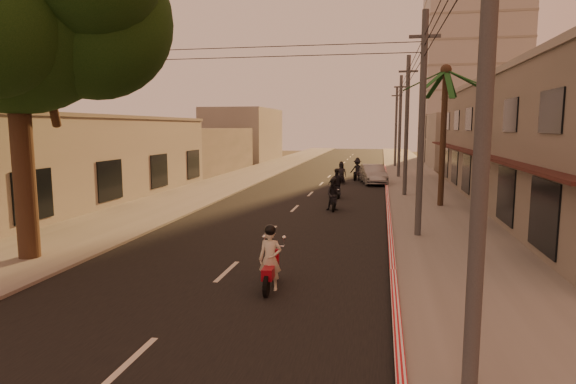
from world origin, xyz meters
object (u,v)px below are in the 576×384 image
scooter_mid_a (334,196)px  scooter_mid_b (337,184)px  scooter_far_b (357,170)px  parked_car (373,174)px  palm_tree (446,78)px  scooter_far_a (341,173)px  scooter_red (270,261)px  broadleaf_tree (25,1)px

scooter_mid_a → scooter_mid_b: 4.80m
scooter_far_b → parked_car: (1.37, -2.58, -0.12)m
scooter_far_b → palm_tree: bearing=-54.1°
palm_tree → parked_car: size_ratio=1.68×
scooter_far_a → scooter_far_b: (1.16, 2.59, 0.09)m
scooter_far_a → scooter_far_b: 2.84m
scooter_mid_b → parked_car: size_ratio=0.39×
scooter_red → broadleaf_tree: bearing=167.3°
scooter_mid_b → palm_tree: bearing=-38.0°
scooter_far_a → parked_car: scooter_far_a is taller
broadleaf_tree → scooter_far_a: (8.13, 24.65, -7.67)m
scooter_red → parked_car: 26.27m
scooter_far_a → scooter_far_b: size_ratio=0.93×
palm_tree → broadleaf_tree: bearing=-136.5°
broadleaf_tree → scooter_far_b: size_ratio=6.21×
scooter_mid_a → scooter_far_a: 12.94m
broadleaf_tree → parked_car: (10.66, 24.67, -7.71)m
scooter_red → scooter_mid_b: scooter_mid_b is taller
scooter_mid_b → scooter_far_b: scooter_far_b is taller
parked_car → scooter_far_a: bearing=169.6°
scooter_mid_a → scooter_far_b: scooter_far_b is taller
broadleaf_tree → parked_car: 27.95m
scooter_far_b → scooter_mid_a: bearing=-77.7°
scooter_red → scooter_far_a: scooter_red is taller
palm_tree → scooter_far_a: palm_tree is taller
broadleaf_tree → scooter_red: bearing=-10.2°
scooter_mid_b → scooter_far_a: bearing=78.2°
palm_tree → parked_car: palm_tree is taller
scooter_far_b → scooter_far_a: bearing=-99.9°
scooter_mid_b → parked_car: bearing=60.7°
parked_car → broadleaf_tree: bearing=-124.0°
broadleaf_tree → palm_tree: size_ratio=1.48×
scooter_far_a → scooter_far_b: scooter_far_b is taller
scooter_mid_b → scooter_far_b: bearing=71.4°
palm_tree → scooter_red: size_ratio=4.34×
scooter_red → scooter_far_b: scooter_far_b is taller
scooter_mid_a → parked_car: (1.87, 12.93, -0.05)m
scooter_far_b → parked_car: size_ratio=0.40×
scooter_far_a → parked_car: 2.53m
scooter_mid_a → parked_car: bearing=78.4°
scooter_far_a → palm_tree: bearing=-55.5°
scooter_far_a → scooter_mid_a: bearing=-83.6°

